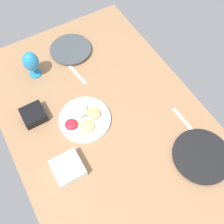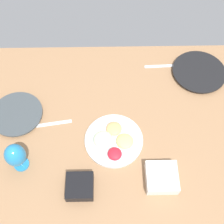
# 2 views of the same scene
# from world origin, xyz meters

# --- Properties ---
(ground_plane) EXTENTS (1.60, 1.04, 0.04)m
(ground_plane) POSITION_xyz_m (0.00, 0.00, -0.02)
(ground_plane) COLOR #99704C
(dinner_plate_left) EXTENTS (0.26, 0.26, 0.03)m
(dinner_plate_left) POSITION_xyz_m (-0.55, 0.05, 0.01)
(dinner_plate_left) COLOR silver
(dinner_plate_left) RESTS_ON ground_plane
(dinner_plate_right) EXTENTS (0.30, 0.30, 0.02)m
(dinner_plate_right) POSITION_xyz_m (0.43, 0.31, 0.01)
(dinner_plate_right) COLOR #4C4C51
(dinner_plate_right) RESTS_ON ground_plane
(fruit_platter) EXTENTS (0.28, 0.28, 0.05)m
(fruit_platter) POSITION_xyz_m (-0.06, -0.11, 0.02)
(fruit_platter) COLOR silver
(fruit_platter) RESTS_ON ground_plane
(hurricane_glass_blue) EXTENTS (0.09, 0.09, 0.18)m
(hurricane_glass_blue) POSITION_xyz_m (-0.49, -0.22, 0.11)
(hurricane_glass_blue) COLOR #2583BF
(hurricane_glass_blue) RESTS_ON ground_plane
(square_bowl_white) EXTENTS (0.14, 0.14, 0.06)m
(square_bowl_white) POSITION_xyz_m (0.16, -0.30, 0.03)
(square_bowl_white) COLOR white
(square_bowl_white) RESTS_ON ground_plane
(square_bowl_black) EXTENTS (0.12, 0.12, 0.05)m
(square_bowl_black) POSITION_xyz_m (-0.21, -0.33, 0.03)
(square_bowl_black) COLOR black
(square_bowl_black) RESTS_ON ground_plane
(fork_by_left_plate) EXTENTS (0.18, 0.04, 0.01)m
(fork_by_left_plate) POSITION_xyz_m (-0.35, -0.00, 0.00)
(fork_by_left_plate) COLOR silver
(fork_by_left_plate) RESTS_ON ground_plane
(fork_by_right_plate) EXTENTS (0.18, 0.03, 0.01)m
(fork_by_right_plate) POSITION_xyz_m (0.22, 0.36, 0.00)
(fork_by_right_plate) COLOR silver
(fork_by_right_plate) RESTS_ON ground_plane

